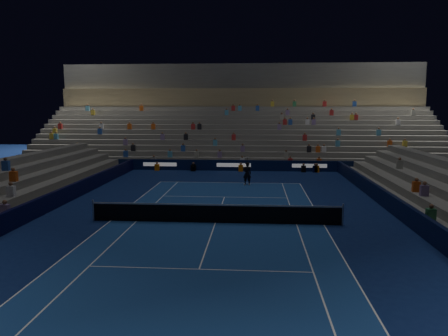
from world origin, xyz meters
name	(u,v)px	position (x,y,z in m)	size (l,w,h in m)	color
ground	(215,223)	(0.00, 0.00, 0.00)	(90.00, 90.00, 0.00)	#0D1C4F
court_surface	(215,223)	(0.00, 0.00, 0.01)	(10.97, 23.77, 0.01)	navy
sponsor_barrier_far	(234,165)	(0.00, 18.50, 0.50)	(44.00, 0.25, 1.00)	#081233
sponsor_barrier_east	(411,217)	(9.70, 0.00, 0.50)	(0.25, 37.00, 1.00)	black
sponsor_barrier_west	(32,210)	(-9.70, 0.00, 0.50)	(0.25, 37.00, 1.00)	black
grandstand_main	(238,130)	(0.00, 27.90, 3.38)	(44.00, 15.20, 11.20)	slate
tennis_net	(215,213)	(0.00, 0.00, 0.50)	(12.90, 0.10, 1.10)	#B2B2B7
tennis_player	(247,173)	(1.39, 11.05, 0.89)	(0.65, 0.42, 1.77)	black
broadcast_camera	(193,168)	(-3.75, 17.99, 0.29)	(0.47, 0.88, 0.55)	black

